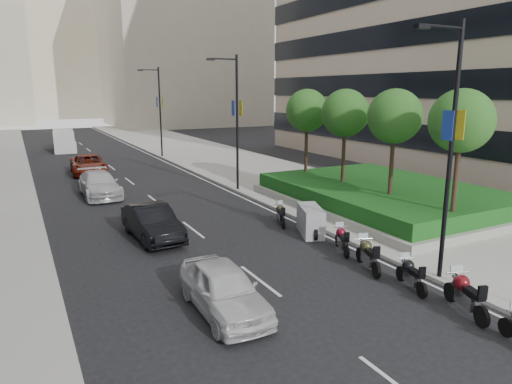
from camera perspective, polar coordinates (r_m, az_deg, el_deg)
ground at (r=14.69m, az=13.57°, el=-15.14°), size 160.00×160.00×0.00m
sidewalk_right at (r=43.94m, az=-3.52°, el=3.84°), size 10.00×100.00×0.15m
lane_edge at (r=42.09m, az=-10.11°, el=3.18°), size 0.12×100.00×0.01m
lane_centre at (r=40.84m, az=-17.07°, el=2.53°), size 0.12×100.00×0.01m
building_cream_right at (r=95.43m, az=-9.25°, el=19.22°), size 28.00×24.00×36.00m
building_cream_centre at (r=130.64m, az=-24.00°, el=16.94°), size 30.00×24.00×38.00m
planter at (r=27.92m, az=15.62°, el=-1.13°), size 10.00×14.00×0.40m
hedge at (r=27.79m, az=15.69°, el=0.08°), size 9.40×13.40×0.80m
tree_0 at (r=22.07m, az=24.28°, el=8.06°), size 2.80×2.80×6.30m
tree_1 at (r=24.74m, az=16.94°, el=8.99°), size 2.80×2.80×6.30m
tree_2 at (r=27.73m, az=11.09°, el=9.63°), size 2.80×2.80×6.30m
tree_3 at (r=30.95m, az=6.39°, el=10.07°), size 2.80×2.80×6.30m
lamp_post_0 at (r=16.84m, az=22.94°, el=5.87°), size 2.34×0.45×9.00m
lamp_post_1 at (r=30.55m, az=-2.65°, el=9.42°), size 2.34×0.45×9.00m
lamp_post_2 at (r=47.45m, az=-12.09°, el=10.29°), size 2.34×0.45×9.00m
motorcycle_1 at (r=15.76m, az=24.69°, el=-11.55°), size 1.02×2.20×1.15m
motorcycle_2 at (r=16.91m, az=18.79°, el=-9.73°), size 0.79×1.91×0.98m
motorcycle_3 at (r=18.14m, az=13.80°, el=-7.65°), size 0.94×2.12×1.10m
motorcycle_4 at (r=19.86m, az=10.70°, el=-5.88°), size 0.96×1.87×0.99m
motorcycle_5 at (r=21.87m, az=6.82°, el=-3.60°), size 1.67×2.42×1.36m
motorcycle_6 at (r=23.45m, az=3.11°, el=-2.82°), size 0.89×1.86×0.97m
car_a at (r=14.43m, az=-4.06°, el=-11.96°), size 1.93×4.53×1.53m
car_b at (r=21.65m, az=-12.85°, el=-3.71°), size 1.92×4.87×1.58m
car_c at (r=31.27m, az=-19.01°, el=0.92°), size 2.26×5.49×1.59m
car_d at (r=39.93m, az=-20.22°, el=3.24°), size 2.96×5.84×1.58m
delivery_van at (r=56.07m, az=-22.86°, el=5.82°), size 2.52×5.68×2.32m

